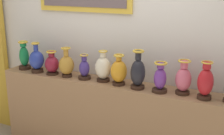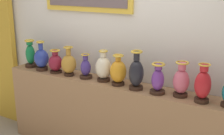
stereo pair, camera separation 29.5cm
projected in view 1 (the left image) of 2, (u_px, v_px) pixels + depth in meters
The scene contains 13 objects.
display_shelf at pixel (112, 121), 3.55m from camera, with size 2.95×0.36×0.99m, color #99704C.
back_wall at pixel (120, 49), 3.53m from camera, with size 4.81×0.14×2.62m.
vase_emerald at pixel (24, 57), 3.89m from camera, with size 0.16×0.16×0.37m.
vase_cobalt at pixel (37, 60), 3.75m from camera, with size 0.19×0.19×0.39m.
vase_burgundy at pixel (52, 64), 3.67m from camera, with size 0.18×0.18×0.30m.
vase_ochre at pixel (66, 65), 3.57m from camera, with size 0.18×0.18×0.36m.
vase_indigo at pixel (84, 69), 3.49m from camera, with size 0.15×0.15×0.30m.
vase_ivory at pixel (103, 68), 3.40m from camera, with size 0.19×0.19×0.36m.
vase_amber at pixel (119, 71), 3.29m from camera, with size 0.18×0.18×0.35m.
vase_onyx at pixel (138, 72), 3.16m from camera, with size 0.16×0.16×0.43m.
vase_violet at pixel (160, 79), 3.07m from camera, with size 0.16×0.16×0.32m.
vase_rose at pixel (183, 79), 3.01m from camera, with size 0.16×0.16×0.36m.
vase_crimson at pixel (205, 82), 2.88m from camera, with size 0.16×0.16×0.38m.
Camera 1 is at (1.41, -2.90, 2.10)m, focal length 47.53 mm.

